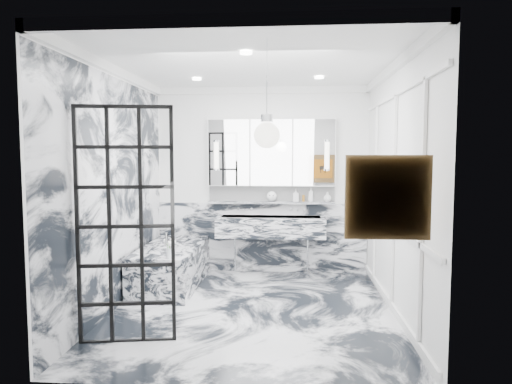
# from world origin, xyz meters

# --- Properties ---
(floor) EXTENTS (3.60, 3.60, 0.00)m
(floor) POSITION_xyz_m (0.00, 0.00, 0.00)
(floor) COLOR silver
(floor) RESTS_ON ground
(ceiling) EXTENTS (3.60, 3.60, 0.00)m
(ceiling) POSITION_xyz_m (0.00, 0.00, 2.80)
(ceiling) COLOR white
(ceiling) RESTS_ON wall_back
(wall_back) EXTENTS (3.60, 0.00, 3.60)m
(wall_back) POSITION_xyz_m (0.00, 1.80, 1.40)
(wall_back) COLOR white
(wall_back) RESTS_ON floor
(wall_front) EXTENTS (3.60, 0.00, 3.60)m
(wall_front) POSITION_xyz_m (0.00, -1.80, 1.40)
(wall_front) COLOR white
(wall_front) RESTS_ON floor
(wall_left) EXTENTS (0.00, 3.60, 3.60)m
(wall_left) POSITION_xyz_m (-1.60, 0.00, 1.40)
(wall_left) COLOR white
(wall_left) RESTS_ON floor
(wall_right) EXTENTS (0.00, 3.60, 3.60)m
(wall_right) POSITION_xyz_m (1.60, 0.00, 1.40)
(wall_right) COLOR white
(wall_right) RESTS_ON floor
(marble_clad_back) EXTENTS (3.18, 0.05, 1.05)m
(marble_clad_back) POSITION_xyz_m (0.00, 1.78, 0.53)
(marble_clad_back) COLOR silver
(marble_clad_back) RESTS_ON floor
(marble_clad_left) EXTENTS (0.02, 3.56, 2.68)m
(marble_clad_left) POSITION_xyz_m (-1.59, 0.00, 1.34)
(marble_clad_left) COLOR silver
(marble_clad_left) RESTS_ON floor
(panel_molding) EXTENTS (0.03, 3.40, 2.30)m
(panel_molding) POSITION_xyz_m (1.58, 0.00, 1.30)
(panel_molding) COLOR white
(panel_molding) RESTS_ON floor
(soap_bottle_a) EXTENTS (0.09, 0.09, 0.21)m
(soap_bottle_a) POSITION_xyz_m (0.74, 1.71, 1.20)
(soap_bottle_a) COLOR #8C5919
(soap_bottle_a) RESTS_ON ledge
(soap_bottle_b) EXTENTS (0.09, 0.09, 0.19)m
(soap_bottle_b) POSITION_xyz_m (0.52, 1.71, 1.18)
(soap_bottle_b) COLOR #4C4C51
(soap_bottle_b) RESTS_ON ledge
(soap_bottle_c) EXTENTS (0.12, 0.12, 0.15)m
(soap_bottle_c) POSITION_xyz_m (0.99, 1.71, 1.16)
(soap_bottle_c) COLOR silver
(soap_bottle_c) RESTS_ON ledge
(face_pot) EXTENTS (0.15, 0.15, 0.15)m
(face_pot) POSITION_xyz_m (0.16, 1.71, 1.17)
(face_pot) COLOR white
(face_pot) RESTS_ON ledge
(amber_bottle) EXTENTS (0.04, 0.04, 0.10)m
(amber_bottle) POSITION_xyz_m (0.63, 1.71, 1.14)
(amber_bottle) COLOR #8C5919
(amber_bottle) RESTS_ON ledge
(flower_vase) EXTENTS (0.08, 0.08, 0.12)m
(flower_vase) POSITION_xyz_m (-1.00, 0.16, 0.61)
(flower_vase) COLOR silver
(flower_vase) RESTS_ON bathtub
(crittall_door) EXTENTS (0.87, 0.18, 2.23)m
(crittall_door) POSITION_xyz_m (-1.11, -0.98, 1.12)
(crittall_door) COLOR black
(crittall_door) RESTS_ON floor
(artwork) EXTENTS (0.51, 0.05, 0.51)m
(artwork) POSITION_xyz_m (1.15, -1.76, 1.48)
(artwork) COLOR #BC6E13
(artwork) RESTS_ON wall_front
(pendant_light) EXTENTS (0.22, 0.22, 0.22)m
(pendant_light) POSITION_xyz_m (0.24, -1.28, 1.95)
(pendant_light) COLOR white
(pendant_light) RESTS_ON ceiling
(trough_sink) EXTENTS (1.60, 0.45, 0.30)m
(trough_sink) POSITION_xyz_m (0.15, 1.55, 0.73)
(trough_sink) COLOR silver
(trough_sink) RESTS_ON wall_back
(ledge) EXTENTS (1.90, 0.14, 0.04)m
(ledge) POSITION_xyz_m (0.15, 1.72, 1.07)
(ledge) COLOR silver
(ledge) RESTS_ON wall_back
(subway_tile) EXTENTS (1.90, 0.03, 0.23)m
(subway_tile) POSITION_xyz_m (0.15, 1.78, 1.21)
(subway_tile) COLOR white
(subway_tile) RESTS_ON wall_back
(mirror_cabinet) EXTENTS (1.90, 0.16, 1.00)m
(mirror_cabinet) POSITION_xyz_m (0.15, 1.73, 1.82)
(mirror_cabinet) COLOR white
(mirror_cabinet) RESTS_ON wall_back
(sconce_left) EXTENTS (0.07, 0.07, 0.40)m
(sconce_left) POSITION_xyz_m (-0.67, 1.63, 1.78)
(sconce_left) COLOR white
(sconce_left) RESTS_ON mirror_cabinet
(sconce_right) EXTENTS (0.07, 0.07, 0.40)m
(sconce_right) POSITION_xyz_m (0.97, 1.63, 1.78)
(sconce_right) COLOR white
(sconce_right) RESTS_ON mirror_cabinet
(bathtub) EXTENTS (0.75, 1.65, 0.55)m
(bathtub) POSITION_xyz_m (-1.18, 0.90, 0.28)
(bathtub) COLOR silver
(bathtub) RESTS_ON floor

